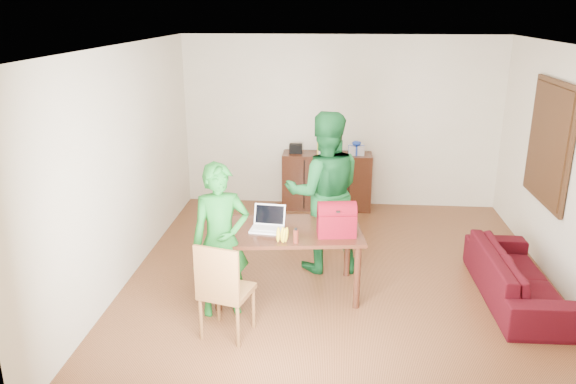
# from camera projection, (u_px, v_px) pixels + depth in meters

# --- Properties ---
(room) EXTENTS (5.20, 5.70, 2.90)m
(room) POSITION_uv_depth(u_px,v_px,m) (343.00, 171.00, 6.41)
(room) COLOR #412410
(room) RESTS_ON ground
(table) EXTENTS (1.73, 1.11, 0.77)m
(table) POSITION_uv_depth(u_px,v_px,m) (287.00, 237.00, 6.20)
(table) COLOR black
(table) RESTS_ON ground
(chair) EXTENTS (0.55, 0.54, 1.00)m
(chair) POSITION_uv_depth(u_px,v_px,m) (227.00, 308.00, 5.49)
(chair) COLOR brown
(chair) RESTS_ON ground
(person_near) EXTENTS (0.69, 0.56, 1.63)m
(person_near) POSITION_uv_depth(u_px,v_px,m) (221.00, 240.00, 5.74)
(person_near) COLOR #155F1B
(person_near) RESTS_ON ground
(person_far) EXTENTS (1.05, 0.87, 1.96)m
(person_far) POSITION_uv_depth(u_px,v_px,m) (324.00, 192.00, 6.71)
(person_far) COLOR #115021
(person_far) RESTS_ON ground
(laptop) EXTENTS (0.37, 0.28, 0.25)m
(laptop) POSITION_uv_depth(u_px,v_px,m) (267.00, 227.00, 6.12)
(laptop) COLOR white
(laptop) RESTS_ON table
(bananas) EXTENTS (0.19, 0.16, 0.06)m
(bananas) POSITION_uv_depth(u_px,v_px,m) (282.00, 239.00, 5.82)
(bananas) COLOR gold
(bananas) RESTS_ON table
(bottle) EXTENTS (0.05, 0.05, 0.16)m
(bottle) POSITION_uv_depth(u_px,v_px,m) (296.00, 236.00, 5.78)
(bottle) COLOR #581F14
(bottle) RESTS_ON table
(red_bag) EXTENTS (0.43, 0.28, 0.30)m
(red_bag) POSITION_uv_depth(u_px,v_px,m) (336.00, 222.00, 5.96)
(red_bag) COLOR maroon
(red_bag) RESTS_ON table
(sofa) EXTENTS (0.76, 1.86, 0.54)m
(sofa) POSITION_uv_depth(u_px,v_px,m) (517.00, 276.00, 6.18)
(sofa) COLOR #3F0C08
(sofa) RESTS_ON ground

